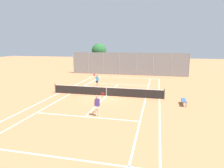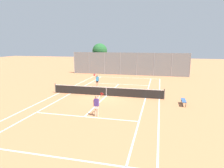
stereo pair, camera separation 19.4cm
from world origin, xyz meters
name	(u,v)px [view 2 (the right image)]	position (x,y,z in m)	size (l,w,h in m)	color
ground_plane	(106,96)	(0.00, 0.00, 0.00)	(120.00, 120.00, 0.00)	#CC7A4C
court_line_markings	(106,96)	(0.00, 0.00, 0.00)	(11.10, 23.90, 0.01)	white
tennis_net	(106,91)	(0.00, 0.00, 0.51)	(12.00, 0.10, 1.07)	#474C47
player_near_side	(97,105)	(0.88, -6.06, 0.93)	(0.69, 0.73, 1.77)	beige
player_far_left	(97,80)	(-2.25, 3.93, 0.93)	(0.60, 0.79, 1.77)	#D8A884
loose_tennis_ball_0	(104,78)	(-3.27, 10.80, 0.03)	(0.07, 0.07, 0.07)	#D1DB33
loose_tennis_ball_1	(136,90)	(2.80, 3.10, 0.03)	(0.07, 0.07, 0.07)	#D1DB33
loose_tennis_ball_2	(96,89)	(-2.05, 2.68, 0.03)	(0.07, 0.07, 0.07)	#D1DB33
loose_tennis_ball_3	(148,83)	(3.93, 7.69, 0.03)	(0.07, 0.07, 0.07)	#D1DB33
loose_tennis_ball_4	(92,80)	(-4.41, 8.21, 0.03)	(0.07, 0.07, 0.07)	#D1DB33
loose_tennis_ball_5	(111,93)	(0.18, 1.13, 0.03)	(0.07, 0.07, 0.07)	#D1DB33
courtside_bench	(184,101)	(7.62, -1.53, 0.41)	(0.36, 1.50, 0.47)	#33598C
back_fence	(128,64)	(0.00, 14.94, 1.98)	(20.61, 0.08, 3.95)	gray
tree_behind_left	(100,51)	(-5.85, 17.34, 4.02)	(2.83, 2.83, 5.53)	brown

